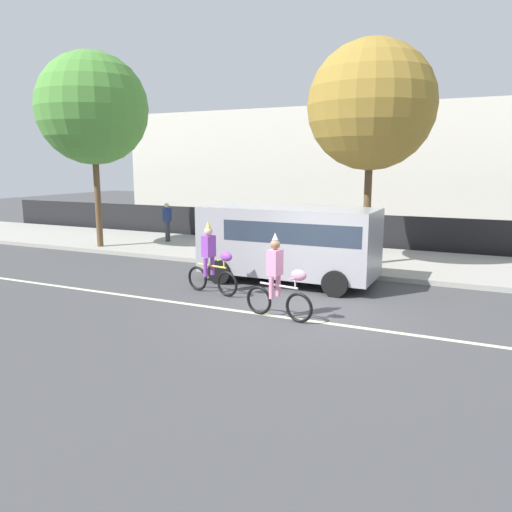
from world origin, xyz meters
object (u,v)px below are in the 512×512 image
object	(u,v)px
parade_cyclist_purple	(212,262)
parade_cyclist_pink	(279,282)
parked_van_grey	(291,239)
pedestrian_onlooker	(167,221)

from	to	relation	value
parade_cyclist_purple	parade_cyclist_pink	bearing A→B (deg)	-27.52
parade_cyclist_purple	parked_van_grey	distance (m)	2.53
parade_cyclist_pink	pedestrian_onlooker	size ratio (longest dim) A/B	1.19
parked_van_grey	pedestrian_onlooker	xyz separation A→B (m)	(-7.18, 4.18, -0.27)
parade_cyclist_pink	parked_van_grey	bearing A→B (deg)	107.00
parade_cyclist_pink	pedestrian_onlooker	xyz separation A→B (m)	(-8.20, 7.50, 0.17)
parade_cyclist_pink	parade_cyclist_purple	bearing A→B (deg)	152.48
parked_van_grey	parade_cyclist_purple	bearing A→B (deg)	-124.61
parade_cyclist_purple	parked_van_grey	size ratio (longest dim) A/B	0.38
parade_cyclist_pink	parked_van_grey	distance (m)	3.50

